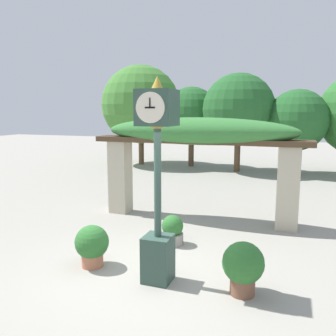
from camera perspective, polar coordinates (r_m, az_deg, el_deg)
The scene contains 7 objects.
ground_plane at distance 6.57m, azimuth -3.15°, elevation -16.39°, with size 60.00×60.00×0.00m, color gray.
pedestal_clock at distance 5.73m, azimuth -1.67°, elevation -1.85°, with size 0.56×0.61×3.36m.
pergola at distance 9.13m, azimuth 4.85°, elevation 4.15°, with size 5.60×1.12×2.67m.
potted_plant_near_left at distance 7.71m, azimuth 0.73°, elevation -9.94°, with size 0.47×0.47×0.64m.
potted_plant_near_right at distance 5.80m, azimuth 11.96°, elevation -15.09°, with size 0.65×0.65×0.84m.
potted_plant_far_left at distance 6.78m, azimuth -12.10°, elevation -11.89°, with size 0.62×0.62×0.77m.
tree_line at distance 17.62m, azimuth 10.01°, elevation 9.12°, with size 14.37×4.46×5.22m.
Camera 1 is at (2.30, -5.46, 2.82)m, focal length 38.00 mm.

